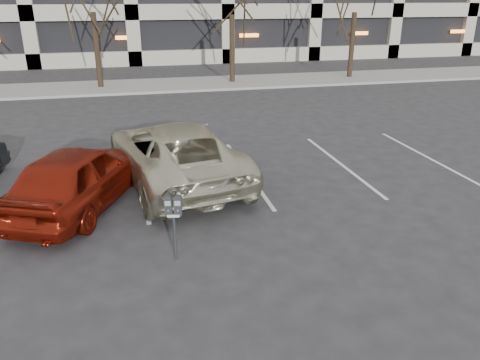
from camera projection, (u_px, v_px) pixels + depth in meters
The scene contains 6 objects.
ground at pixel (212, 212), 10.51m from camera, with size 140.00×140.00×0.00m, color #28282B.
sidewalk at pixel (159, 85), 24.97m from camera, with size 80.00×4.00×0.12m, color gray.
stall_lines at pixel (144, 181), 12.29m from camera, with size 16.90×5.20×0.00m.
parking_meter at pixel (173, 212), 8.31m from camera, with size 0.34×0.18×1.25m.
suv_silver at pixel (175, 152), 12.01m from camera, with size 3.60×6.03×1.57m.
car_red at pixel (78, 177), 10.51m from camera, with size 1.75×4.35×1.48m, color maroon.
Camera 1 is at (-1.56, -9.40, 4.55)m, focal length 35.00 mm.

